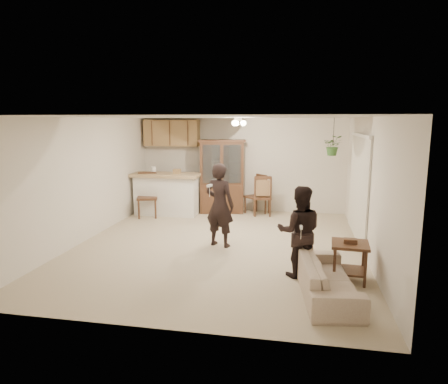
% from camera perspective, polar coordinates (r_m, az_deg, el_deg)
% --- Properties ---
extents(floor, '(6.50, 6.50, 0.00)m').
position_cam_1_polar(floor, '(7.94, -0.86, -7.69)').
color(floor, '#C2B493').
rests_on(floor, ground).
extents(ceiling, '(5.50, 6.50, 0.02)m').
position_cam_1_polar(ceiling, '(7.56, -0.92, 10.66)').
color(ceiling, silver).
rests_on(ceiling, wall_back).
extents(wall_back, '(5.50, 0.02, 2.50)m').
position_cam_1_polar(wall_back, '(10.83, 2.56, 3.89)').
color(wall_back, beige).
rests_on(wall_back, ground).
extents(wall_front, '(5.50, 0.02, 2.50)m').
position_cam_1_polar(wall_front, '(4.58, -9.08, -5.01)').
color(wall_front, beige).
rests_on(wall_front, ground).
extents(wall_left, '(0.02, 6.50, 2.50)m').
position_cam_1_polar(wall_left, '(8.63, -19.10, 1.71)').
color(wall_left, beige).
rests_on(wall_left, ground).
extents(wall_right, '(0.02, 6.50, 2.50)m').
position_cam_1_polar(wall_right, '(7.60, 19.88, 0.58)').
color(wall_right, beige).
rests_on(wall_right, ground).
extents(breakfast_bar, '(1.60, 0.55, 1.00)m').
position_cam_1_polar(breakfast_bar, '(10.50, -8.23, -0.54)').
color(breakfast_bar, white).
rests_on(breakfast_bar, floor).
extents(bar_top, '(1.75, 0.70, 0.08)m').
position_cam_1_polar(bar_top, '(10.41, -8.30, 2.43)').
color(bar_top, tan).
rests_on(bar_top, breakfast_bar).
extents(upper_cabinets, '(1.50, 0.34, 0.70)m').
position_cam_1_polar(upper_cabinets, '(11.02, -7.47, 8.36)').
color(upper_cabinets, olive).
rests_on(upper_cabinets, wall_back).
extents(vertical_blinds, '(0.06, 2.30, 2.10)m').
position_cam_1_polar(vertical_blinds, '(8.50, 18.61, 0.59)').
color(vertical_blinds, beige).
rests_on(vertical_blinds, wall_right).
extents(ceiling_fixture, '(0.36, 0.36, 0.20)m').
position_cam_1_polar(ceiling_fixture, '(8.70, 2.00, 9.94)').
color(ceiling_fixture, beige).
rests_on(ceiling_fixture, ceiling).
extents(hanging_plant, '(0.43, 0.37, 0.48)m').
position_cam_1_polar(hanging_plant, '(9.85, 15.31, 6.42)').
color(hanging_plant, '#265221').
rests_on(hanging_plant, ceiling).
extents(plant_cord, '(0.01, 0.01, 0.65)m').
position_cam_1_polar(plant_cord, '(9.84, 15.40, 8.31)').
color(plant_cord, black).
rests_on(plant_cord, ceiling).
extents(sofa, '(0.95, 1.95, 0.73)m').
position_cam_1_polar(sofa, '(5.88, 14.57, -10.79)').
color(sofa, beige).
rests_on(sofa, floor).
extents(adult, '(0.76, 0.61, 1.80)m').
position_cam_1_polar(adult, '(7.72, -0.63, -1.30)').
color(adult, black).
rests_on(adult, floor).
extents(child, '(0.68, 0.55, 1.35)m').
position_cam_1_polar(child, '(6.39, 10.71, -6.03)').
color(child, black).
rests_on(child, floor).
extents(china_hutch, '(1.29, 0.68, 1.94)m').
position_cam_1_polar(china_hutch, '(10.58, -0.31, 2.16)').
color(china_hutch, '#362313').
rests_on(china_hutch, floor).
extents(side_table, '(0.59, 0.59, 0.67)m').
position_cam_1_polar(side_table, '(6.50, 17.46, -9.41)').
color(side_table, '#362313').
rests_on(side_table, floor).
extents(chair_bar, '(0.63, 0.63, 1.13)m').
position_cam_1_polar(chair_bar, '(10.35, -10.85, -1.80)').
color(chair_bar, '#362313').
rests_on(chair_bar, floor).
extents(chair_hutch_left, '(0.65, 0.65, 1.03)m').
position_cam_1_polar(chair_hutch_left, '(10.57, 4.50, -1.55)').
color(chair_hutch_left, '#362313').
rests_on(chair_hutch_left, floor).
extents(chair_hutch_right, '(0.53, 0.53, 1.05)m').
position_cam_1_polar(chair_hutch_right, '(10.42, 5.45, -1.70)').
color(chair_hutch_right, '#362313').
rests_on(chair_hutch_right, floor).
extents(controller_adult, '(0.08, 0.15, 0.04)m').
position_cam_1_polar(controller_adult, '(7.33, -2.08, 0.91)').
color(controller_adult, white).
rests_on(controller_adult, adult).
extents(controller_child, '(0.05, 0.13, 0.04)m').
position_cam_1_polar(controller_child, '(6.00, 10.96, -4.96)').
color(controller_child, white).
rests_on(controller_child, child).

